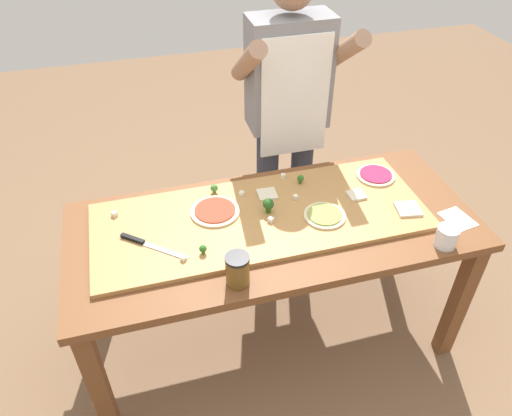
{
  "coord_description": "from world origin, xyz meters",
  "views": [
    {
      "loc": [
        -0.5,
        -1.53,
        2.15
      ],
      "look_at": [
        -0.08,
        0.01,
        0.87
      ],
      "focal_mm": 34.29,
      "sensor_mm": 36.0,
      "label": 1
    }
  ],
  "objects_px": {
    "pizza_whole_beet_magenta": "(376,175)",
    "sauce_jar": "(238,270)",
    "broccoli_floret_front_right": "(268,205)",
    "cheese_crumble_a": "(271,220)",
    "broccoli_floret_front_mid": "(214,188)",
    "recipe_note": "(458,219)",
    "flour_cup": "(446,238)",
    "prep_table": "(273,240)",
    "broccoli_floret_back_left": "(203,249)",
    "pizza_slice_near_left": "(356,195)",
    "pizza_slice_near_right": "(267,194)",
    "cheese_crumble_d": "(183,259)",
    "cook_center": "(288,107)",
    "pizza_slice_far_left": "(408,209)",
    "cheese_crumble_b": "(114,214)",
    "cheese_crumble_f": "(242,194)",
    "cheese_crumble_e": "(295,197)",
    "pizza_whole_tomato_red": "(215,211)",
    "cheese_crumble_c": "(283,176)",
    "broccoli_floret_back_mid": "(301,179)",
    "pizza_whole_pesto_green": "(325,215)"
  },
  "relations": [
    {
      "from": "pizza_whole_beet_magenta",
      "to": "sauce_jar",
      "type": "relative_size",
      "value": 1.4
    },
    {
      "from": "broccoli_floret_front_right",
      "to": "cheese_crumble_a",
      "type": "bearing_deg",
      "value": -96.3
    },
    {
      "from": "broccoli_floret_front_mid",
      "to": "recipe_note",
      "type": "xyz_separation_m",
      "value": [
        0.99,
        -0.45,
        -0.05
      ]
    },
    {
      "from": "cheese_crumble_a",
      "to": "flour_cup",
      "type": "xyz_separation_m",
      "value": [
        0.65,
        -0.31,
        0.01
      ]
    },
    {
      "from": "prep_table",
      "to": "recipe_note",
      "type": "relative_size",
      "value": 12.36
    },
    {
      "from": "pizza_whole_beet_magenta",
      "to": "broccoli_floret_back_left",
      "type": "height_order",
      "value": "broccoli_floret_back_left"
    },
    {
      "from": "pizza_slice_near_left",
      "to": "broccoli_floret_back_left",
      "type": "distance_m",
      "value": 0.76
    },
    {
      "from": "pizza_slice_near_left",
      "to": "broccoli_floret_front_right",
      "type": "height_order",
      "value": "broccoli_floret_front_right"
    },
    {
      "from": "pizza_slice_near_right",
      "to": "cheese_crumble_d",
      "type": "distance_m",
      "value": 0.53
    },
    {
      "from": "broccoli_floret_back_left",
      "to": "cook_center",
      "type": "height_order",
      "value": "cook_center"
    },
    {
      "from": "sauce_jar",
      "to": "pizza_slice_near_left",
      "type": "bearing_deg",
      "value": 28.49
    },
    {
      "from": "cheese_crumble_a",
      "to": "recipe_note",
      "type": "xyz_separation_m",
      "value": [
        0.8,
        -0.18,
        -0.03
      ]
    },
    {
      "from": "pizza_slice_far_left",
      "to": "cheese_crumble_a",
      "type": "relative_size",
      "value": 4.86
    },
    {
      "from": "cheese_crumble_b",
      "to": "cheese_crumble_f",
      "type": "height_order",
      "value": "same"
    },
    {
      "from": "pizza_whole_beet_magenta",
      "to": "cheese_crumble_f",
      "type": "bearing_deg",
      "value": 177.77
    },
    {
      "from": "pizza_slice_near_left",
      "to": "cheese_crumble_a",
      "type": "relative_size",
      "value": 3.6
    },
    {
      "from": "cheese_crumble_e",
      "to": "cheese_crumble_d",
      "type": "bearing_deg",
      "value": -155.24
    },
    {
      "from": "prep_table",
      "to": "pizza_whole_beet_magenta",
      "type": "distance_m",
      "value": 0.61
    },
    {
      "from": "sauce_jar",
      "to": "cheese_crumble_d",
      "type": "bearing_deg",
      "value": 140.49
    },
    {
      "from": "cheese_crumble_e",
      "to": "cheese_crumble_f",
      "type": "bearing_deg",
      "value": 158.56
    },
    {
      "from": "cheese_crumble_f",
      "to": "flour_cup",
      "type": "distance_m",
      "value": 0.89
    },
    {
      "from": "flour_cup",
      "to": "recipe_note",
      "type": "distance_m",
      "value": 0.2
    },
    {
      "from": "pizza_slice_near_right",
      "to": "cheese_crumble_f",
      "type": "xyz_separation_m",
      "value": [
        -0.11,
        0.03,
        0.0
      ]
    },
    {
      "from": "pizza_whole_tomato_red",
      "to": "broccoli_floret_back_left",
      "type": "height_order",
      "value": "broccoli_floret_back_left"
    },
    {
      "from": "pizza_slice_near_left",
      "to": "cheese_crumble_f",
      "type": "height_order",
      "value": "cheese_crumble_f"
    },
    {
      "from": "broccoli_floret_front_right",
      "to": "recipe_note",
      "type": "xyz_separation_m",
      "value": [
        0.79,
        -0.24,
        -0.06
      ]
    },
    {
      "from": "cheese_crumble_c",
      "to": "pizza_slice_far_left",
      "type": "bearing_deg",
      "value": -39.83
    },
    {
      "from": "broccoli_floret_front_right",
      "to": "broccoli_floret_back_left",
      "type": "distance_m",
      "value": 0.37
    },
    {
      "from": "broccoli_floret_back_mid",
      "to": "pizza_whole_pesto_green",
      "type": "bearing_deg",
      "value": -85.78
    },
    {
      "from": "pizza_slice_near_right",
      "to": "flour_cup",
      "type": "distance_m",
      "value": 0.79
    },
    {
      "from": "broccoli_floret_front_right",
      "to": "cheese_crumble_c",
      "type": "bearing_deg",
      "value": 58.05
    },
    {
      "from": "cheese_crumble_c",
      "to": "sauce_jar",
      "type": "relative_size",
      "value": 0.16
    },
    {
      "from": "broccoli_floret_back_left",
      "to": "cheese_crumble_a",
      "type": "bearing_deg",
      "value": 19.68
    },
    {
      "from": "pizza_slice_near_right",
      "to": "pizza_whole_beet_magenta",
      "type": "bearing_deg",
      "value": 0.52
    },
    {
      "from": "cheese_crumble_e",
      "to": "pizza_slice_near_right",
      "type": "bearing_deg",
      "value": 153.04
    },
    {
      "from": "pizza_whole_beet_magenta",
      "to": "broccoli_floret_front_right",
      "type": "bearing_deg",
      "value": -168.01
    },
    {
      "from": "broccoli_floret_front_mid",
      "to": "sauce_jar",
      "type": "height_order",
      "value": "sauce_jar"
    },
    {
      "from": "pizza_whole_beet_magenta",
      "to": "broccoli_floret_back_mid",
      "type": "bearing_deg",
      "value": 173.12
    },
    {
      "from": "prep_table",
      "to": "flour_cup",
      "type": "height_order",
      "value": "flour_cup"
    },
    {
      "from": "sauce_jar",
      "to": "cook_center",
      "type": "bearing_deg",
      "value": 61.29
    },
    {
      "from": "prep_table",
      "to": "pizza_whole_tomato_red",
      "type": "xyz_separation_m",
      "value": [
        -0.23,
        0.12,
        0.13
      ]
    },
    {
      "from": "broccoli_floret_front_mid",
      "to": "cheese_crumble_a",
      "type": "height_order",
      "value": "broccoli_floret_front_mid"
    },
    {
      "from": "pizza_whole_pesto_green",
      "to": "recipe_note",
      "type": "distance_m",
      "value": 0.59
    },
    {
      "from": "pizza_whole_beet_magenta",
      "to": "cheese_crumble_e",
      "type": "bearing_deg",
      "value": -171.53
    },
    {
      "from": "prep_table",
      "to": "broccoli_floret_front_right",
      "type": "height_order",
      "value": "broccoli_floret_front_right"
    },
    {
      "from": "cheese_crumble_b",
      "to": "pizza_whole_tomato_red",
      "type": "bearing_deg",
      "value": -12.24
    },
    {
      "from": "pizza_whole_pesto_green",
      "to": "cheese_crumble_d",
      "type": "bearing_deg",
      "value": -170.88
    },
    {
      "from": "cheese_crumble_e",
      "to": "flour_cup",
      "type": "height_order",
      "value": "flour_cup"
    },
    {
      "from": "cheese_crumble_f",
      "to": "cheese_crumble_a",
      "type": "bearing_deg",
      "value": -70.44
    },
    {
      "from": "broccoli_floret_back_left",
      "to": "recipe_note",
      "type": "distance_m",
      "value": 1.12
    }
  ]
}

